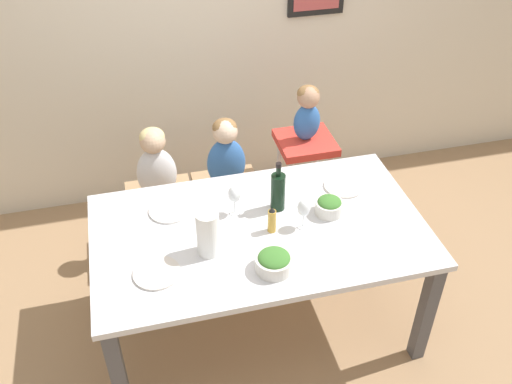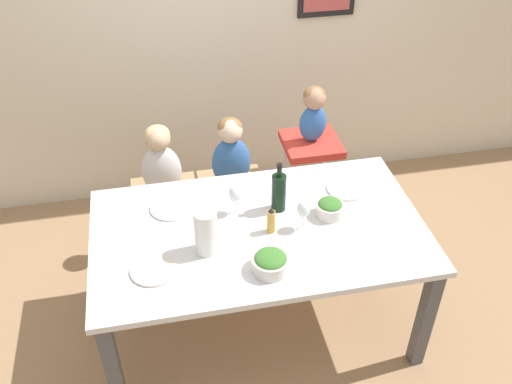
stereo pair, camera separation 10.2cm
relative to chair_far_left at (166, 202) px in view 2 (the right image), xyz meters
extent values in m
plane|color=#9E7A56|center=(0.45, -0.77, -0.37)|extent=(14.00, 14.00, 0.00)
cube|color=beige|center=(0.45, 0.67, 0.98)|extent=(10.00, 0.06, 2.70)
cube|color=silver|center=(0.45, -0.77, 0.34)|extent=(1.70, 0.98, 0.03)
cube|color=#4C4C51|center=(-0.34, -1.20, -0.02)|extent=(0.07, 0.07, 0.70)
cube|color=#4C4C51|center=(1.24, -1.20, -0.02)|extent=(0.07, 0.07, 0.70)
cube|color=#4C4C51|center=(-0.34, -0.34, -0.02)|extent=(0.07, 0.07, 0.70)
cube|color=#4C4C51|center=(1.24, -0.34, -0.02)|extent=(0.07, 0.07, 0.70)
cylinder|color=silver|center=(-0.15, -0.15, -0.18)|extent=(0.04, 0.04, 0.39)
cylinder|color=silver|center=(0.15, -0.15, -0.18)|extent=(0.04, 0.04, 0.39)
cylinder|color=silver|center=(-0.15, 0.15, -0.18)|extent=(0.04, 0.04, 0.39)
cylinder|color=silver|center=(0.15, 0.15, -0.18)|extent=(0.04, 0.04, 0.39)
cube|color=tan|center=(0.00, 0.00, 0.04)|extent=(0.42, 0.41, 0.05)
cylinder|color=silver|center=(0.28, -0.15, -0.18)|extent=(0.04, 0.04, 0.39)
cylinder|color=silver|center=(0.59, -0.15, -0.18)|extent=(0.04, 0.04, 0.39)
cylinder|color=silver|center=(0.28, 0.15, -0.18)|extent=(0.04, 0.04, 0.39)
cylinder|color=silver|center=(0.59, 0.15, -0.18)|extent=(0.04, 0.04, 0.39)
cube|color=tan|center=(0.43, 0.00, 0.04)|extent=(0.42, 0.41, 0.05)
cylinder|color=silver|center=(0.82, -0.13, -0.04)|extent=(0.04, 0.04, 0.67)
cylinder|color=silver|center=(1.08, -0.13, -0.04)|extent=(0.04, 0.04, 0.67)
cylinder|color=silver|center=(0.82, 0.13, -0.04)|extent=(0.04, 0.04, 0.67)
cylinder|color=silver|center=(1.08, 0.13, -0.04)|extent=(0.04, 0.04, 0.67)
cube|color=red|center=(0.95, 0.00, 0.32)|extent=(0.35, 0.35, 0.05)
ellipsoid|color=silver|center=(0.00, 0.00, 0.25)|extent=(0.24, 0.14, 0.35)
sphere|color=#D6AD89|center=(0.00, 0.00, 0.48)|extent=(0.15, 0.15, 0.15)
ellipsoid|color=#DBC684|center=(0.00, 0.01, 0.50)|extent=(0.15, 0.15, 0.11)
ellipsoid|color=#3366B2|center=(0.43, 0.00, 0.25)|extent=(0.24, 0.14, 0.35)
sphere|color=beige|center=(0.43, 0.00, 0.48)|extent=(0.15, 0.15, 0.15)
ellipsoid|color=olive|center=(0.43, 0.01, 0.50)|extent=(0.15, 0.15, 0.11)
ellipsoid|color=#3366B2|center=(0.95, 0.00, 0.47)|extent=(0.17, 0.10, 0.25)
sphere|color=tan|center=(0.95, 0.00, 0.64)|extent=(0.14, 0.14, 0.14)
ellipsoid|color=olive|center=(0.95, 0.01, 0.66)|extent=(0.13, 0.13, 0.10)
cylinder|color=black|center=(0.59, -0.63, 0.47)|extent=(0.08, 0.08, 0.21)
cylinder|color=black|center=(0.59, -0.63, 0.61)|extent=(0.03, 0.03, 0.08)
cylinder|color=black|center=(0.59, -0.63, 0.64)|extent=(0.03, 0.03, 0.02)
cylinder|color=white|center=(0.17, -0.88, 0.48)|extent=(0.11, 0.11, 0.24)
cylinder|color=white|center=(0.67, -0.81, 0.36)|extent=(0.06, 0.06, 0.00)
cylinder|color=white|center=(0.67, -0.81, 0.40)|extent=(0.01, 0.01, 0.07)
ellipsoid|color=white|center=(0.67, -0.81, 0.48)|extent=(0.07, 0.07, 0.10)
cylinder|color=white|center=(0.36, -0.62, 0.36)|extent=(0.06, 0.06, 0.00)
cylinder|color=white|center=(0.36, -0.62, 0.40)|extent=(0.01, 0.01, 0.07)
ellipsoid|color=white|center=(0.36, -0.62, 0.48)|extent=(0.07, 0.07, 0.10)
cylinder|color=silver|center=(0.45, -1.07, 0.40)|extent=(0.18, 0.18, 0.07)
ellipsoid|color=#3D752D|center=(0.45, -1.07, 0.43)|extent=(0.15, 0.15, 0.05)
cylinder|color=silver|center=(0.84, -0.74, 0.40)|extent=(0.15, 0.15, 0.07)
ellipsoid|color=#3D752D|center=(0.84, -0.74, 0.43)|extent=(0.13, 0.13, 0.05)
cylinder|color=silver|center=(-0.09, -0.96, 0.37)|extent=(0.22, 0.22, 0.01)
cylinder|color=silver|center=(0.02, -0.52, 0.37)|extent=(0.22, 0.22, 0.01)
cylinder|color=silver|center=(1.00, -0.55, 0.37)|extent=(0.22, 0.22, 0.01)
cylinder|color=#BC8E33|center=(0.51, -0.80, 0.42)|extent=(0.04, 0.04, 0.13)
cone|color=black|center=(0.51, -0.80, 0.50)|extent=(0.03, 0.03, 0.02)
camera|label=1|loc=(-0.10, -2.89, 2.30)|focal=40.00mm
camera|label=2|loc=(0.00, -2.91, 2.30)|focal=40.00mm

